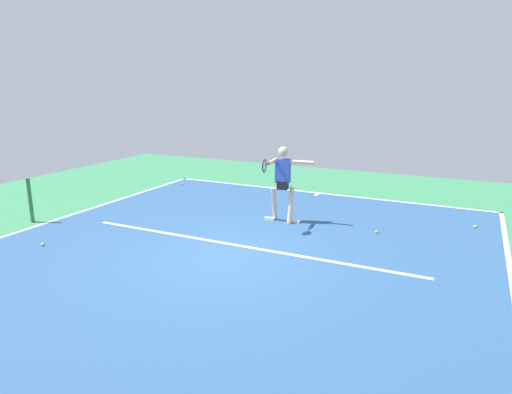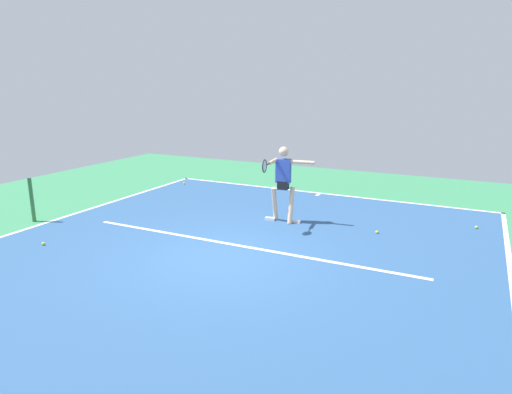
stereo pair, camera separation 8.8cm
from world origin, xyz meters
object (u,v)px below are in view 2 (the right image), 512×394
(tennis_ball_near_service_line, at_px, (476,227))
(tennis_player, at_px, (283,179))
(net_post, at_px, (32,200))
(tennis_ball_far_corner, at_px, (377,232))
(tennis_ball_by_sideline, at_px, (184,183))
(tennis_ball_by_baseline, at_px, (43,244))

(tennis_ball_near_service_line, bearing_deg, tennis_player, 19.78)
(net_post, bearing_deg, tennis_ball_far_corner, -160.02)
(net_post, xyz_separation_m, tennis_ball_far_corner, (-7.58, -2.76, -0.50))
(tennis_ball_by_sideline, bearing_deg, tennis_ball_near_service_line, 174.11)
(tennis_ball_by_baseline, bearing_deg, tennis_ball_by_sideline, -82.67)
(net_post, xyz_separation_m, tennis_player, (-5.37, -2.61, 0.52))
(tennis_player, height_order, tennis_ball_by_sideline, tennis_player)
(tennis_player, bearing_deg, net_post, 18.46)
(net_post, relative_size, tennis_ball_near_service_line, 16.21)
(net_post, bearing_deg, tennis_ball_by_baseline, 146.95)
(tennis_ball_by_baseline, xyz_separation_m, tennis_ball_near_service_line, (-7.93, -5.16, 0.00))
(net_post, distance_m, tennis_player, 5.99)
(tennis_ball_far_corner, bearing_deg, net_post, 19.98)
(tennis_ball_by_sideline, relative_size, tennis_ball_far_corner, 1.00)
(tennis_ball_by_baseline, bearing_deg, tennis_ball_near_service_line, -146.95)
(net_post, height_order, tennis_player, tennis_player)
(tennis_ball_near_service_line, bearing_deg, tennis_ball_by_sideline, -5.89)
(tennis_ball_far_corner, bearing_deg, tennis_ball_by_baseline, 32.48)
(tennis_player, xyz_separation_m, tennis_ball_by_baseline, (3.76, 3.66, -1.02))
(net_post, xyz_separation_m, tennis_ball_by_baseline, (-1.61, 1.05, -0.50))
(net_post, height_order, tennis_ball_by_sideline, net_post)
(tennis_ball_far_corner, bearing_deg, tennis_ball_near_service_line, -145.27)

